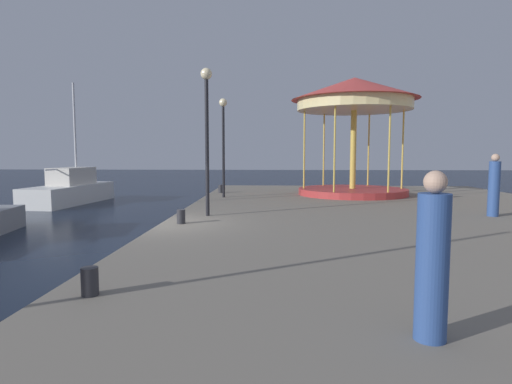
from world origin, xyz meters
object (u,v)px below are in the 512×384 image
(carousel, at_px, (354,107))
(lamp_post_mid_promenade, at_px, (223,130))
(lamp_post_near_edge, at_px, (207,117))
(bollard_north, at_px, (221,189))
(bollard_center, at_px, (181,217))
(bollard_south, at_px, (90,281))
(sailboat_white, at_px, (70,190))
(person_near_carousel, at_px, (494,187))
(person_by_the_water, at_px, (432,262))

(carousel, xyz_separation_m, lamp_post_mid_promenade, (-6.07, -1.48, -1.16))
(lamp_post_near_edge, height_order, bollard_north, lamp_post_near_edge)
(lamp_post_mid_promenade, bearing_deg, lamp_post_near_edge, -88.29)
(bollard_center, relative_size, bollard_south, 1.00)
(sailboat_white, height_order, carousel, sailboat_white)
(lamp_post_mid_promenade, bearing_deg, person_near_carousel, -30.59)
(carousel, bearing_deg, bollard_center, -126.16)
(sailboat_white, xyz_separation_m, carousel, (15.13, -2.47, 4.22))
(carousel, bearing_deg, lamp_post_mid_promenade, -166.33)
(lamp_post_near_edge, relative_size, bollard_center, 11.59)
(bollard_north, relative_size, person_by_the_water, 0.22)
(bollard_north, bearing_deg, person_near_carousel, -38.39)
(sailboat_white, distance_m, bollard_south, 19.49)
(sailboat_white, relative_size, bollard_south, 16.83)
(lamp_post_near_edge, distance_m, bollard_south, 8.25)
(lamp_post_mid_promenade, xyz_separation_m, bollard_south, (-0.29, -13.45, -2.82))
(bollard_north, bearing_deg, carousel, -6.23)
(person_by_the_water, bearing_deg, lamp_post_mid_promenade, 105.12)
(bollard_south, bearing_deg, lamp_post_near_edge, 86.59)
(sailboat_white, bearing_deg, person_by_the_water, -55.04)
(carousel, xyz_separation_m, lamp_post_near_edge, (-5.90, -7.23, -1.04))
(person_near_carousel, bearing_deg, bollard_south, -140.02)
(sailboat_white, height_order, bollard_north, sailboat_white)
(bollard_north, height_order, person_by_the_water, person_by_the_water)
(sailboat_white, height_order, bollard_south, sailboat_white)
(bollard_center, xyz_separation_m, person_by_the_water, (4.32, -7.39, 0.65))
(person_by_the_water, bearing_deg, person_near_carousel, 60.30)
(bollard_south, relative_size, person_near_carousel, 0.20)
(sailboat_white, xyz_separation_m, lamp_post_mid_promenade, (9.06, -3.95, 3.06))
(carousel, distance_m, lamp_post_near_edge, 9.39)
(sailboat_white, distance_m, bollard_north, 8.84)
(carousel, distance_m, lamp_post_mid_promenade, 6.35)
(bollard_north, distance_m, person_by_the_water, 17.45)
(person_by_the_water, bearing_deg, lamp_post_near_edge, 113.03)
(lamp_post_mid_promenade, bearing_deg, carousel, 13.67)
(bollard_north, bearing_deg, lamp_post_near_edge, -85.81)
(carousel, height_order, lamp_post_near_edge, carousel)
(lamp_post_mid_promenade, relative_size, bollard_center, 11.08)
(bollard_center, height_order, person_near_carousel, person_near_carousel)
(sailboat_white, bearing_deg, lamp_post_near_edge, -46.42)
(sailboat_white, xyz_separation_m, person_near_carousel, (18.30, -9.41, 0.98))
(lamp_post_mid_promenade, distance_m, bollard_center, 7.84)
(bollard_north, height_order, bollard_south, same)
(sailboat_white, bearing_deg, person_near_carousel, -27.21)
(lamp_post_near_edge, bearing_deg, person_near_carousel, 1.86)
(bollard_north, distance_m, bollard_center, 9.49)
(lamp_post_near_edge, distance_m, lamp_post_mid_promenade, 5.76)
(bollard_north, xyz_separation_m, person_near_carousel, (9.65, -7.65, 0.73))
(carousel, distance_m, bollard_north, 7.63)
(person_by_the_water, bearing_deg, bollard_center, 120.30)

